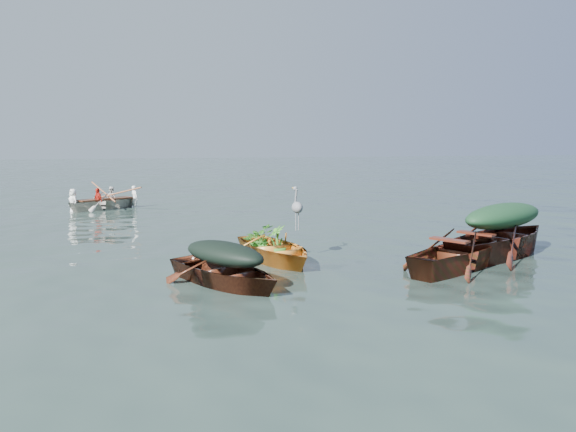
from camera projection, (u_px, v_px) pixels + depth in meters
name	position (u px, v px, depth m)	size (l,w,h in m)	color
ground	(319.00, 266.00, 11.00)	(140.00, 140.00, 0.00)	#2C3E37
yellow_dinghy	(275.00, 261.00, 11.46)	(1.44, 3.32, 0.90)	orange
dark_covered_boat	(225.00, 285.00, 9.54)	(1.24, 3.34, 0.81)	#572914
green_tarp_boat	(502.00, 257.00, 11.90)	(1.55, 4.99, 1.21)	#572214
open_wooden_boat	(462.00, 268.00, 10.83)	(1.35, 4.33, 1.01)	#5B2016
rowed_boat	(105.00, 209.00, 20.06)	(1.06, 3.54, 0.80)	beige
dark_tarp_cover	(224.00, 250.00, 9.46)	(0.68, 1.84, 0.40)	black
green_tarp_cover	(504.00, 216.00, 11.79)	(0.85, 2.75, 0.52)	#173A24
thwart_benches	(463.00, 241.00, 10.76)	(0.81, 2.16, 0.04)	#4B1C11
heron	(297.00, 215.00, 11.63)	(0.28, 0.40, 0.92)	gray
dinghy_weeds	(264.00, 221.00, 11.86)	(0.70, 0.90, 0.60)	#346E1C
rowers	(105.00, 188.00, 19.96)	(0.96, 2.48, 0.76)	white
oars	(105.00, 197.00, 20.01)	(2.60, 0.60, 0.06)	brown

